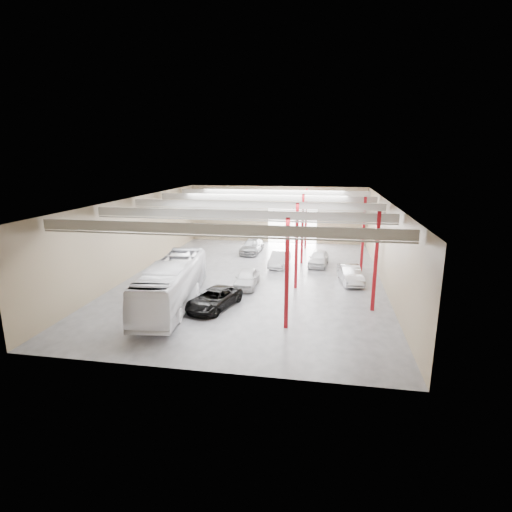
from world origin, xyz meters
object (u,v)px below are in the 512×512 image
(coach_bus, at_px, (172,284))
(car_right_far, at_px, (319,258))
(car_right_near, at_px, (350,274))
(car_row_b, at_px, (280,259))
(car_row_a, at_px, (247,278))
(car_row_c, at_px, (252,246))
(black_sedan, at_px, (214,299))

(coach_bus, distance_m, car_right_far, 16.50)
(coach_bus, relative_size, car_right_near, 2.62)
(coach_bus, distance_m, car_row_b, 13.62)
(coach_bus, bearing_deg, car_right_near, 24.36)
(coach_bus, height_order, car_row_b, coach_bus)
(car_row_a, height_order, car_row_c, car_row_a)
(car_row_a, xyz_separation_m, car_row_c, (-1.78, 12.03, -0.00))
(car_row_c, xyz_separation_m, car_right_near, (10.30, -9.44, 0.01))
(car_row_c, distance_m, car_right_far, 8.62)
(car_row_a, xyz_separation_m, car_right_far, (5.72, 7.79, 0.01))
(car_row_b, xyz_separation_m, car_row_c, (-3.72, 5.20, 0.00))
(black_sedan, bearing_deg, car_row_a, 91.39)
(coach_bus, relative_size, car_right_far, 2.69)
(coach_bus, relative_size, car_row_b, 2.66)
(coach_bus, xyz_separation_m, car_row_a, (4.46, 5.15, -0.90))
(car_row_b, bearing_deg, coach_bus, -113.61)
(car_row_a, height_order, car_right_near, car_right_near)
(coach_bus, height_order, black_sedan, coach_bus)
(car_row_a, distance_m, car_right_near, 8.91)
(coach_bus, relative_size, car_row_a, 2.73)
(car_right_near, distance_m, car_right_far, 5.91)
(coach_bus, bearing_deg, car_row_b, 55.43)
(car_row_c, bearing_deg, car_row_a, -78.72)
(car_row_c, height_order, car_right_far, car_right_far)
(black_sedan, height_order, car_row_b, car_row_b)
(black_sedan, xyz_separation_m, car_right_near, (9.89, 7.79, 0.04))
(black_sedan, relative_size, car_right_far, 1.15)
(car_row_a, distance_m, car_row_b, 7.10)
(coach_bus, xyz_separation_m, black_sedan, (3.10, -0.05, -0.94))
(car_row_b, distance_m, car_right_far, 3.90)
(car_right_near, bearing_deg, black_sedan, -150.75)
(black_sedan, relative_size, car_right_near, 1.12)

